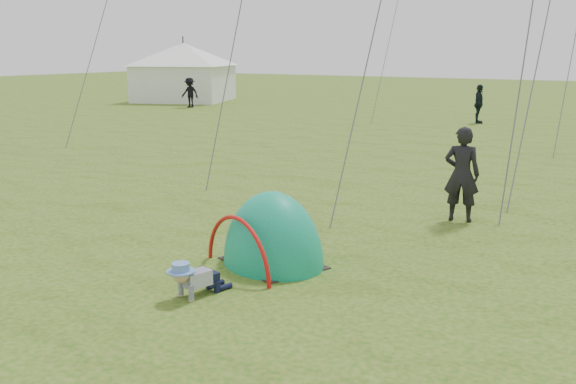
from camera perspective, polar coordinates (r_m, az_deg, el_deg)
The scene contains 7 objects.
ground at distance 8.12m, azimuth -3.99°, elevation -11.69°, with size 140.00×140.00×0.00m, color #23550D.
crawling_toddler at distance 8.97m, azimuth -8.41°, elevation -7.55°, with size 0.49×0.70×0.54m, color black, non-canonical shape.
popup_tent at distance 10.27m, azimuth -1.34°, elevation -6.37°, with size 1.81×1.49×2.34m, color #0F8B47.
standing_adult at distance 13.01m, azimuth 15.19°, elevation 1.53°, with size 0.69×0.45×1.88m, color black.
event_marquee at distance 43.42m, azimuth -9.24°, elevation 10.66°, with size 5.86×5.86×4.03m, color white, non-canonical shape.
crowd_person_8 at distance 30.91m, azimuth 16.60°, elevation 7.51°, with size 1.04×0.43×1.77m, color black.
crowd_person_9 at distance 38.32m, azimuth -8.72°, elevation 8.73°, with size 1.12×0.64×1.73m, color black.
Camera 1 is at (4.31, -6.02, 3.33)m, focal length 40.00 mm.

